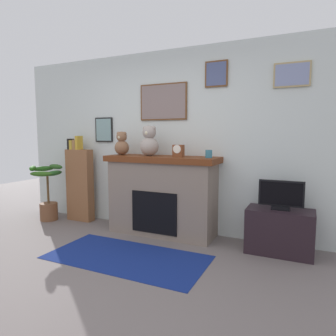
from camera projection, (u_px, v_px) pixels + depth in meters
ground_plane at (77, 287)px, 2.79m from camera, size 12.00×12.00×0.00m
back_wall at (168, 141)px, 4.44m from camera, size 5.20×0.15×2.60m
fireplace at (162, 195)px, 4.23m from camera, size 1.60×0.55×1.10m
bookshelf at (80, 183)px, 4.91m from camera, size 0.45×0.16×1.38m
potted_plant at (48, 195)px, 4.92m from camera, size 0.57×0.56×0.91m
tv_stand at (279, 231)px, 3.56m from camera, size 0.76×0.40×0.53m
television at (281, 196)px, 3.51m from camera, size 0.51×0.14×0.34m
area_rug at (127, 257)px, 3.46m from camera, size 1.84×0.91×0.01m
candle_jar at (209, 154)px, 3.86m from camera, size 0.09×0.09×0.10m
mantel_clock at (178, 151)px, 4.03m from camera, size 0.14×0.10×0.16m
teddy_bear_cream at (122, 144)px, 4.41m from camera, size 0.21×0.21×0.34m
teddy_bear_tan at (149, 142)px, 4.21m from camera, size 0.26×0.26×0.42m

